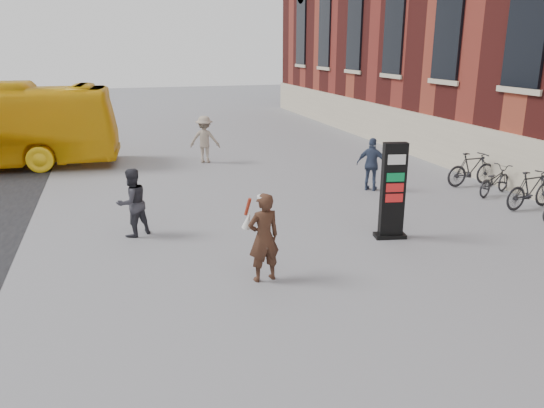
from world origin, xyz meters
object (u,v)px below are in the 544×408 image
object	(u,v)px
info_pylon	(393,191)
pedestrian_a	(132,203)
bike_7	(472,169)
bike_5	(531,190)
bike_6	(494,180)
pedestrian_c	(372,164)
pedestrian_b	(205,139)
woman	(263,236)

from	to	relation	value
info_pylon	pedestrian_a	size ratio (longest dim) A/B	1.39
pedestrian_a	bike_7	distance (m)	11.11
bike_5	bike_6	xyz separation A→B (m)	(0.00, 1.53, -0.10)
pedestrian_a	bike_7	world-z (taller)	pedestrian_a
bike_6	bike_7	distance (m)	1.14
pedestrian_c	bike_7	distance (m)	3.48
bike_5	info_pylon	bearing A→B (deg)	93.59
info_pylon	pedestrian_b	xyz separation A→B (m)	(-2.84, 9.77, -0.25)
pedestrian_c	info_pylon	bearing A→B (deg)	108.31
pedestrian_a	pedestrian_c	size ratio (longest dim) A/B	0.99
pedestrian_a	pedestrian_b	distance (m)	8.43
bike_6	pedestrian_b	bearing A→B (deg)	23.09
pedestrian_b	bike_7	bearing A→B (deg)	163.39
info_pylon	pedestrian_b	world-z (taller)	info_pylon
info_pylon	woman	xyz separation A→B (m)	(-3.62, -1.44, -0.24)
pedestrian_a	pedestrian_b	xyz separation A→B (m)	(3.13, 7.83, 0.08)
bike_7	woman	bearing A→B (deg)	118.36
pedestrian_b	bike_6	xyz separation A→B (m)	(7.84, -7.25, -0.47)
pedestrian_a	info_pylon	bearing A→B (deg)	132.01
woman	bike_5	world-z (taller)	woman
pedestrian_a	bike_6	size ratio (longest dim) A/B	0.98
info_pylon	pedestrian_c	distance (m)	4.39
pedestrian_a	bike_5	xyz separation A→B (m)	(10.97, -0.96, -0.29)
info_pylon	bike_5	xyz separation A→B (m)	(5.00, 0.98, -0.62)
bike_6	bike_7	xyz separation A→B (m)	(0.00, 1.13, 0.11)
pedestrian_b	pedestrian_c	xyz separation A→B (m)	(4.40, -5.68, -0.07)
pedestrian_b	pedestrian_c	bearing A→B (deg)	149.10
woman	pedestrian_c	xyz separation A→B (m)	(5.17, 5.53, -0.08)
woman	bike_5	distance (m)	8.96
pedestrian_b	bike_5	size ratio (longest dim) A/B	1.00
woman	pedestrian_b	world-z (taller)	pedestrian_b
woman	bike_6	distance (m)	9.49
pedestrian_c	pedestrian_b	bearing A→B (deg)	-13.12
pedestrian_a	bike_5	bearing A→B (deg)	145.03
bike_5	bike_7	world-z (taller)	bike_7
pedestrian_c	bike_6	distance (m)	3.81
pedestrian_c	bike_5	world-z (taller)	pedestrian_c
pedestrian_b	bike_6	bearing A→B (deg)	158.59
woman	bike_7	size ratio (longest dim) A/B	0.97
woman	bike_6	bearing A→B (deg)	-164.56
pedestrian_b	bike_7	distance (m)	9.95
woman	pedestrian_a	bearing A→B (deg)	-64.36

